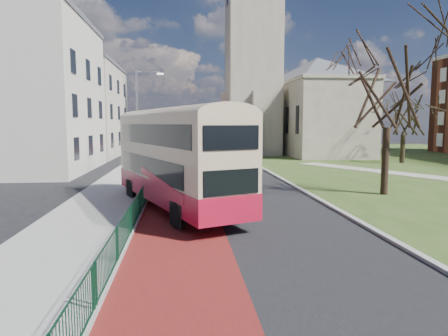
{
  "coord_description": "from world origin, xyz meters",
  "views": [
    {
      "loc": [
        -1.03,
        -13.54,
        4.06
      ],
      "look_at": [
        0.87,
        4.86,
        2.0
      ],
      "focal_mm": 32.0,
      "sensor_mm": 36.0,
      "label": 1
    }
  ],
  "objects": [
    {
      "name": "road_carriageway",
      "position": [
        1.5,
        20.0,
        0.01
      ],
      "size": [
        9.0,
        120.0,
        0.01
      ],
      "primitive_type": "cube",
      "color": "black",
      "rests_on": "ground"
    },
    {
      "name": "bus_lane",
      "position": [
        -1.2,
        20.0,
        0.01
      ],
      "size": [
        3.4,
        120.0,
        0.01
      ],
      "primitive_type": "cube",
      "color": "#591414",
      "rests_on": "ground"
    },
    {
      "name": "pedestrian_railing",
      "position": [
        -2.95,
        4.0,
        0.55
      ],
      "size": [
        0.07,
        24.0,
        1.12
      ],
      "color": "#0D3C25",
      "rests_on": "ground"
    },
    {
      "name": "bus",
      "position": [
        -1.39,
        5.24,
        2.63
      ],
      "size": [
        6.45,
        11.2,
        4.61
      ],
      "rotation": [
        0.0,
        0.0,
        0.38
      ],
      "color": "#AB0F2A",
      "rests_on": "ground"
    },
    {
      "name": "winter_tree_near",
      "position": [
        10.38,
        7.9,
        6.84
      ],
      "size": [
        6.84,
        6.84,
        9.82
      ],
      "rotation": [
        0.0,
        0.0,
        -0.03
      ],
      "color": "black",
      "rests_on": "grass_green"
    },
    {
      "name": "streetlamp",
      "position": [
        -4.35,
        18.0,
        4.59
      ],
      "size": [
        2.13,
        0.18,
        8.0
      ],
      "color": "gray",
      "rests_on": "pavement_west"
    },
    {
      "name": "ground",
      "position": [
        0.0,
        0.0,
        0.0
      ],
      "size": [
        160.0,
        160.0,
        0.0
      ],
      "primitive_type": "plane",
      "color": "black",
      "rests_on": "ground"
    },
    {
      "name": "street_block_near",
      "position": [
        -14.0,
        22.0,
        6.51
      ],
      "size": [
        10.3,
        14.3,
        13.0
      ],
      "color": "beige",
      "rests_on": "ground"
    },
    {
      "name": "gothic_church",
      "position": [
        12.56,
        38.0,
        13.13
      ],
      "size": [
        16.38,
        18.0,
        40.0
      ],
      "color": "gray",
      "rests_on": "ground"
    },
    {
      "name": "kerb_west",
      "position": [
        -3.0,
        20.0,
        0.07
      ],
      "size": [
        0.25,
        120.0,
        0.13
      ],
      "primitive_type": "cube",
      "color": "#999993",
      "rests_on": "ground"
    },
    {
      "name": "winter_tree_far",
      "position": [
        21.45,
        25.32,
        5.21
      ],
      "size": [
        6.09,
        6.09,
        7.47
      ],
      "rotation": [
        0.0,
        0.0,
        -0.23
      ],
      "color": "black",
      "rests_on": "grass_green"
    },
    {
      "name": "pavement_west",
      "position": [
        -5.0,
        20.0,
        0.06
      ],
      "size": [
        4.0,
        120.0,
        0.12
      ],
      "primitive_type": "cube",
      "color": "gray",
      "rests_on": "ground"
    },
    {
      "name": "kerb_east",
      "position": [
        6.1,
        22.0,
        0.07
      ],
      "size": [
        0.25,
        80.0,
        0.13
      ],
      "primitive_type": "cube",
      "color": "#999993",
      "rests_on": "ground"
    },
    {
      "name": "street_block_far",
      "position": [
        -14.0,
        38.0,
        5.76
      ],
      "size": [
        10.3,
        16.3,
        11.5
      ],
      "color": "#BAB29E",
      "rests_on": "ground"
    }
  ]
}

